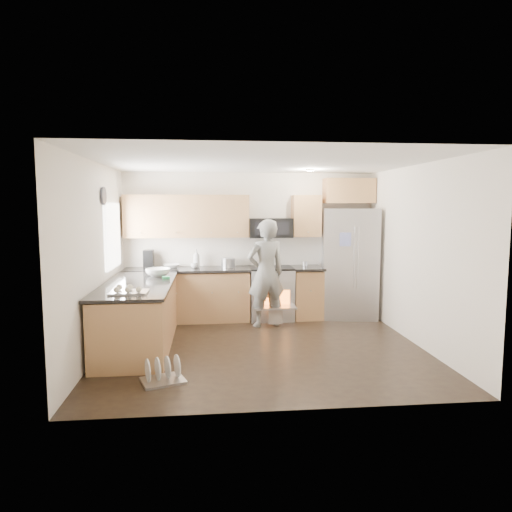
{
  "coord_description": "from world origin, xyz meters",
  "views": [
    {
      "loc": [
        -0.73,
        -6.25,
        2.01
      ],
      "look_at": [
        -0.04,
        0.5,
        1.26
      ],
      "focal_mm": 32.0,
      "sensor_mm": 36.0,
      "label": 1
    }
  ],
  "objects": [
    {
      "name": "stove_range",
      "position": [
        0.35,
        1.69,
        0.68
      ],
      "size": [
        0.76,
        0.97,
        1.79
      ],
      "color": "#B7B7BC",
      "rests_on": "ground"
    },
    {
      "name": "ground",
      "position": [
        0.0,
        0.0,
        0.0
      ],
      "size": [
        4.5,
        4.5,
        0.0
      ],
      "primitive_type": "plane",
      "color": "black",
      "rests_on": "ground"
    },
    {
      "name": "back_cabinet_run",
      "position": [
        -0.58,
        1.75,
        0.96
      ],
      "size": [
        4.45,
        0.64,
        2.5
      ],
      "color": "#A76E42",
      "rests_on": "ground"
    },
    {
      "name": "room_shell",
      "position": [
        -0.04,
        0.02,
        1.67
      ],
      "size": [
        4.54,
        4.04,
        2.62
      ],
      "color": "white",
      "rests_on": "ground"
    },
    {
      "name": "person",
      "position": [
        0.19,
        1.19,
        0.9
      ],
      "size": [
        0.75,
        0.6,
        1.79
      ],
      "primitive_type": "imported",
      "rotation": [
        0.0,
        0.0,
        3.43
      ],
      "color": "gray",
      "rests_on": "ground"
    },
    {
      "name": "dish_rack",
      "position": [
        -1.28,
        -1.12,
        0.08
      ],
      "size": [
        0.57,
        0.52,
        0.29
      ],
      "rotation": [
        0.0,
        0.0,
        0.34
      ],
      "color": "#B7B7BC",
      "rests_on": "ground"
    },
    {
      "name": "peninsula",
      "position": [
        -1.75,
        0.25,
        0.47
      ],
      "size": [
        0.96,
        2.36,
        1.04
      ],
      "color": "#A76E42",
      "rests_on": "ground"
    },
    {
      "name": "refrigerator",
      "position": [
        1.77,
        1.7,
        0.98
      ],
      "size": [
        1.08,
        0.9,
        1.96
      ],
      "rotation": [
        0.0,
        0.0,
        -0.17
      ],
      "color": "#B7B7BC",
      "rests_on": "ground"
    }
  ]
}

